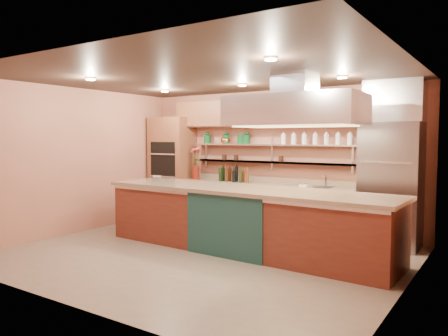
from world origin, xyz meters
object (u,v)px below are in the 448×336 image
Objects in this scene: refrigerator at (391,185)px; island at (243,219)px; copper_kettle at (225,140)px; kitchen_scale at (304,184)px; flower_vase at (196,173)px; green_canister at (241,139)px.

refrigerator is 0.43× the size of island.
refrigerator is at bearing -3.78° from copper_kettle.
kitchen_scale is at bearing -6.56° from copper_kettle.
flower_vase is at bearing -178.03° from kitchen_scale.
island is 2.69m from copper_kettle.
flower_vase is 1.28m from green_canister.
refrigerator is 1.57m from kitchen_scale.
island is at bearing -36.46° from flower_vase.
flower_vase is 2.03× the size of kitchen_scale.
copper_kettle is 0.98× the size of green_canister.
green_canister is (-3.08, 0.23, 0.76)m from refrigerator.
flower_vase is 0.97m from copper_kettle.
refrigerator reaches higher than kitchen_scale.
flower_vase is at bearing 145.62° from island.
green_canister is (-1.51, 0.22, 0.84)m from kitchen_scale.
green_canister is (-1.13, 1.81, 1.30)m from island.
copper_kettle reaches higher than kitchen_scale.
kitchen_scale is 0.77× the size of copper_kettle.
green_canister is at bearing 173.69° from kitchen_scale.
copper_kettle reaches higher than flower_vase.
green_canister is (1.03, 0.22, 0.73)m from flower_vase.
island is at bearing -140.89° from refrigerator.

